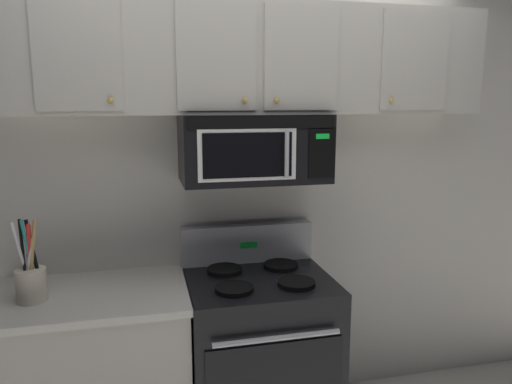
{
  "coord_description": "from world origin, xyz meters",
  "views": [
    {
      "loc": [
        -0.58,
        -1.92,
        1.81
      ],
      "look_at": [
        0.0,
        0.49,
        1.35
      ],
      "focal_mm": 33.89,
      "sensor_mm": 36.0,
      "label": 1
    }
  ],
  "objects": [
    {
      "name": "stove_range",
      "position": [
        0.0,
        0.42,
        0.47
      ],
      "size": [
        0.76,
        0.69,
        1.12
      ],
      "color": "black",
      "rests_on": "ground_plane"
    },
    {
      "name": "over_range_microwave",
      "position": [
        -0.0,
        0.54,
        1.58
      ],
      "size": [
        0.76,
        0.43,
        0.35
      ],
      "color": "black"
    },
    {
      "name": "upper_cabinets",
      "position": [
        -0.0,
        0.57,
        2.02
      ],
      "size": [
        2.5,
        0.36,
        0.55
      ],
      "color": "#BCB7AD"
    },
    {
      "name": "utensil_crock_cream",
      "position": [
        -1.1,
        0.38,
        1.0
      ],
      "size": [
        0.14,
        0.14,
        0.4
      ],
      "color": "beige",
      "rests_on": "counter_segment"
    },
    {
      "name": "salt_shaker",
      "position": [
        -1.15,
        0.62,
        0.95
      ],
      "size": [
        0.05,
        0.05,
        0.1
      ],
      "color": "white",
      "rests_on": "counter_segment"
    },
    {
      "name": "back_wall",
      "position": [
        0.0,
        0.79,
        1.35
      ],
      "size": [
        5.2,
        0.1,
        2.7
      ],
      "primitive_type": "cube",
      "color": "silver",
      "rests_on": "ground_plane"
    },
    {
      "name": "counter_segment",
      "position": [
        -0.84,
        0.43,
        0.45
      ],
      "size": [
        0.93,
        0.65,
        0.9
      ],
      "color": "#BCB7AD",
      "rests_on": "ground_plane"
    }
  ]
}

